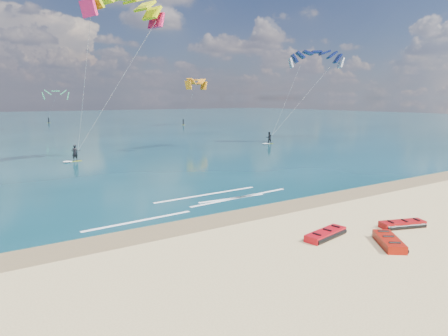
% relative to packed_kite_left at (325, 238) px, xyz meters
% --- Properties ---
extents(ground, '(320.00, 320.00, 0.00)m').
position_rel_packed_kite_left_xyz_m(ground, '(-2.69, 42.16, 0.00)').
color(ground, tan).
rests_on(ground, ground).
extents(wet_sand_strip, '(320.00, 2.40, 0.01)m').
position_rel_packed_kite_left_xyz_m(wet_sand_strip, '(-2.69, 5.16, 0.00)').
color(wet_sand_strip, brown).
rests_on(wet_sand_strip, ground).
extents(sea, '(320.00, 200.00, 0.04)m').
position_rel_packed_kite_left_xyz_m(sea, '(-2.69, 106.16, 0.02)').
color(sea, '#0A2F37').
rests_on(sea, ground).
extents(packed_kite_left, '(2.84, 1.54, 0.39)m').
position_rel_packed_kite_left_xyz_m(packed_kite_left, '(0.00, 0.00, 0.00)').
color(packed_kite_left, '#B80912').
rests_on(packed_kite_left, ground).
extents(packed_kite_mid, '(2.73, 1.82, 0.38)m').
position_rel_packed_kite_left_xyz_m(packed_kite_mid, '(4.43, -1.07, 0.00)').
color(packed_kite_mid, '#A50B0D').
rests_on(packed_kite_mid, ground).
extents(packed_kite_right, '(2.45, 2.70, 0.43)m').
position_rel_packed_kite_left_xyz_m(packed_kite_right, '(1.59, -2.26, 0.00)').
color(packed_kite_right, '#A01306').
rests_on(packed_kite_right, ground).
extents(kitesurfer_main, '(11.44, 7.07, 17.44)m').
position_rel_packed_kite_left_xyz_m(kitesurfer_main, '(-2.17, 27.67, 8.95)').
color(kitesurfer_main, yellow).
rests_on(kitesurfer_main, sea).
extents(kitesurfer_far, '(11.91, 6.46, 14.35)m').
position_rel_packed_kite_left_xyz_m(kitesurfer_far, '(25.74, 30.07, 7.49)').
color(kitesurfer_far, '#94B51B').
rests_on(kitesurfer_far, sea).
extents(shoreline_foam, '(14.58, 3.65, 0.01)m').
position_rel_packed_kite_left_xyz_m(shoreline_foam, '(-1.21, 8.67, 0.04)').
color(shoreline_foam, white).
rests_on(shoreline_foam, ground).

